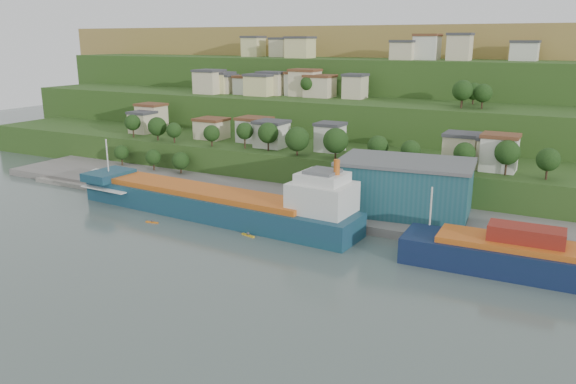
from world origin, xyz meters
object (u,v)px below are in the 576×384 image
Objects in this scene: cargo_ship_near at (221,205)px; kayak_orange at (152,222)px; caravan at (103,175)px; warehouse at (405,186)px.

cargo_ship_near reaches higher than kayak_orange.
caravan is at bearing 141.89° from kayak_orange.
caravan is (-51.18, 11.31, -0.49)m from cargo_ship_near.
kayak_orange is at bearing -134.78° from cargo_ship_near.
caravan reaches higher than kayak_orange.
warehouse is 60.95m from kayak_orange.
kayak_orange is (-12.27, -11.02, -2.92)m from cargo_ship_near.
cargo_ship_near is 16.75m from kayak_orange.
cargo_ship_near is 52.42m from caravan.
warehouse is at bearing 29.26° from cargo_ship_near.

